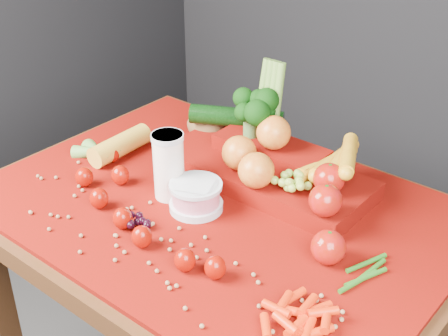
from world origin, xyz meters
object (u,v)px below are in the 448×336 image
Objects in this scene: table at (219,242)px; yogurt_bowl at (196,195)px; produce_mound at (272,161)px; milk_glass at (169,164)px.

yogurt_bowl is (-0.03, -0.04, 0.14)m from table.
produce_mound is at bearing 76.80° from table.
produce_mound is at bearing 53.03° from milk_glass.
yogurt_bowl is (0.08, -0.00, -0.05)m from milk_glass.
milk_glass is 0.25m from produce_mound.
produce_mound reaches higher than table.
produce_mound is (0.04, 0.16, 0.17)m from table.
milk_glass is at bearing 178.35° from yogurt_bowl.
table is 0.15m from yogurt_bowl.
milk_glass is 0.27× the size of produce_mound.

